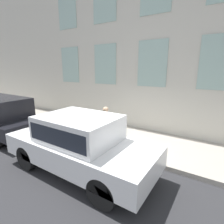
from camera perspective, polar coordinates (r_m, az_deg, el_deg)
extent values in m
plane|color=#2D2D30|center=(6.51, 2.26, -14.19)|extent=(80.00, 80.00, 0.00)
cube|color=#A8A093|center=(7.63, 7.87, -9.30)|extent=(2.87, 60.00, 0.15)
cube|color=beige|center=(8.64, 13.93, 24.37)|extent=(0.30, 40.00, 9.38)
cube|color=#9EBCB2|center=(7.81, 31.57, 13.58)|extent=(0.03, 1.36, 2.04)
cube|color=#9EBCB2|center=(8.33, 12.95, 15.12)|extent=(0.03, 1.36, 2.04)
cube|color=#9EBCB2|center=(9.55, -2.30, 15.25)|extent=(0.03, 1.36, 2.04)
cube|color=#9EBCB2|center=(11.25, -13.51, 14.69)|extent=(0.03, 1.36, 2.04)
cube|color=#9EBCB2|center=(10.09, -2.50, 32.75)|extent=(0.03, 1.36, 2.04)
cube|color=#9EBCB2|center=(11.71, -14.47, 29.69)|extent=(0.03, 1.36, 2.04)
cylinder|color=gray|center=(6.91, 2.14, -10.88)|extent=(0.28, 0.28, 0.04)
cylinder|color=gray|center=(6.79, 2.16, -8.68)|extent=(0.21, 0.21, 0.61)
sphere|color=slate|center=(6.68, 2.18, -6.25)|extent=(0.22, 0.22, 0.22)
cylinder|color=black|center=(6.66, 2.19, -5.72)|extent=(0.07, 0.07, 0.09)
cylinder|color=gray|center=(6.69, 3.32, -8.37)|extent=(0.09, 0.10, 0.09)
cylinder|color=gray|center=(6.84, 1.04, -7.84)|extent=(0.09, 0.10, 0.09)
cylinder|color=#726651|center=(7.16, -2.36, -7.09)|extent=(0.10, 0.10, 0.70)
cylinder|color=#726651|center=(7.27, -1.69, -6.75)|extent=(0.10, 0.10, 0.70)
cube|color=#1E59A5|center=(7.02, -2.07, -2.23)|extent=(0.19, 0.13, 0.53)
cylinder|color=#1E59A5|center=(6.91, -2.72, -2.39)|extent=(0.08, 0.08, 0.50)
cylinder|color=#1E59A5|center=(7.12, -1.44, -1.88)|extent=(0.08, 0.08, 0.50)
sphere|color=tan|center=(6.92, -2.09, 0.79)|extent=(0.23, 0.23, 0.23)
cylinder|color=black|center=(6.20, -26.04, -13.27)|extent=(0.24, 0.76, 0.76)
cylinder|color=black|center=(7.11, -14.16, -8.73)|extent=(0.24, 0.76, 0.76)
cylinder|color=black|center=(4.29, -3.20, -24.85)|extent=(0.24, 0.76, 0.76)
cylinder|color=black|center=(5.53, 7.69, -15.32)|extent=(0.24, 0.76, 0.76)
cube|color=white|center=(5.48, -10.40, -11.93)|extent=(1.95, 4.68, 0.63)
cube|color=white|center=(5.22, -10.73, -5.15)|extent=(1.71, 2.25, 0.74)
cube|color=#1E232D|center=(5.22, -10.73, -5.15)|extent=(1.72, 2.07, 0.47)
cylinder|color=black|center=(11.87, -32.36, -1.37)|extent=(0.24, 0.76, 0.76)
cylinder|color=black|center=(9.13, -23.76, -4.42)|extent=(0.24, 0.76, 0.76)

